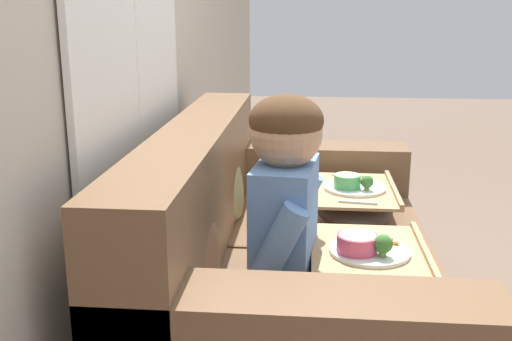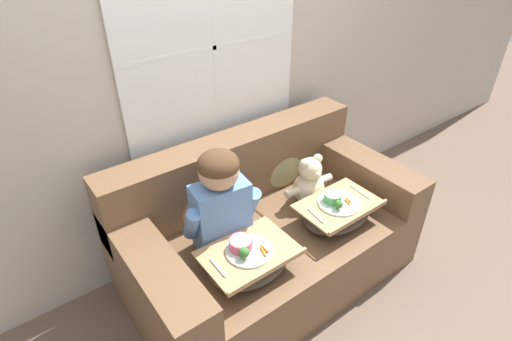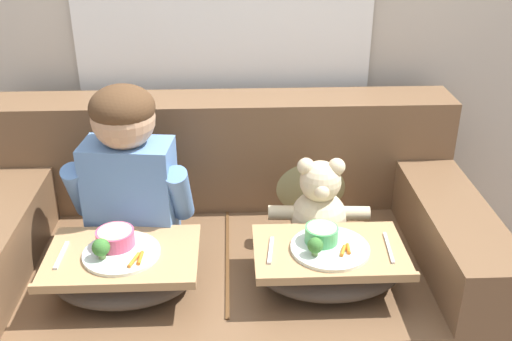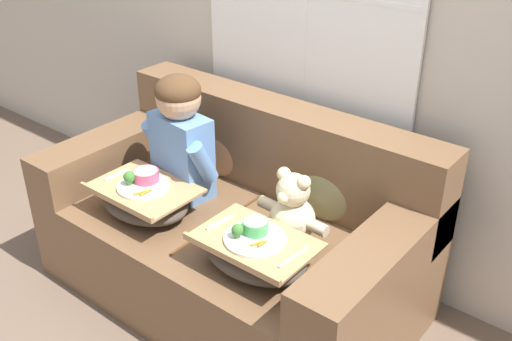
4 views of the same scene
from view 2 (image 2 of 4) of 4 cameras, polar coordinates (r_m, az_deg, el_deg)
ground_plane at (r=2.73m, az=2.14°, el=-14.75°), size 14.00×14.00×0.00m
wall_back_with_window at (r=2.44m, az=-6.52°, el=15.76°), size 8.00×0.08×2.60m
couch at (r=2.53m, az=1.40°, el=-8.97°), size 1.75×0.96×0.88m
throw_pillow_behind_child at (r=2.37m, az=-8.32°, el=-3.95°), size 0.34×0.16×0.35m
throw_pillow_behind_teddy at (r=2.68m, az=3.84°, el=1.10°), size 0.35×0.17×0.36m
child_figure at (r=2.09m, az=-5.13°, el=-3.75°), size 0.44×0.23×0.60m
teddy_bear at (r=2.53m, az=7.67°, el=-1.83°), size 0.36×0.25×0.33m
lap_tray_child at (r=2.10m, az=-1.03°, el=-12.66°), size 0.48×0.34×0.21m
lap_tray_teddy at (r=2.44m, az=11.55°, el=-5.79°), size 0.48×0.32×0.21m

